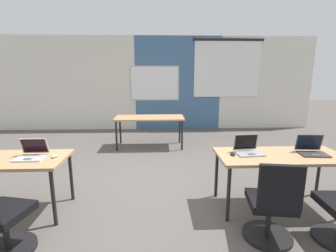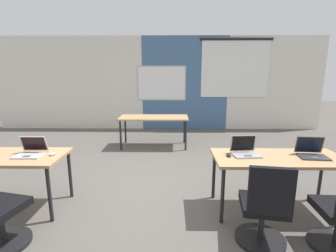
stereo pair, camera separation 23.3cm
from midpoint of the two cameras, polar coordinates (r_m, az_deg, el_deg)
ground_plane at (r=3.96m, az=-6.78°, el=-13.97°), size 24.00×24.00×0.00m
back_wall_assembly at (r=7.75m, az=-4.42°, el=9.72°), size 10.00×0.27×2.80m
desk_near_right at (r=3.46m, az=22.62°, el=-7.02°), size 1.60×0.70×0.72m
desk_far_center at (r=5.86m, az=-5.39°, el=1.50°), size 1.60×0.70×0.72m
laptop_near_right_end at (r=3.63m, az=28.54°, el=-4.86°), size 0.35×0.31×0.23m
laptop_near_right_inner at (r=3.34m, az=16.02°, el=-5.20°), size 0.35×0.30×0.24m
mouse_near_right_inner at (r=3.22m, az=12.61°, el=-6.29°), size 0.06×0.10×0.03m
chair_near_right_inner at (r=2.84m, az=20.47°, el=-17.42°), size 0.52×0.57×0.92m
laptop_near_left_inner at (r=3.54m, az=-30.52°, el=-5.54°), size 0.33×0.31×0.23m
mouse_near_left_inner at (r=3.42m, az=-26.40°, el=-6.22°), size 0.08×0.11×0.03m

